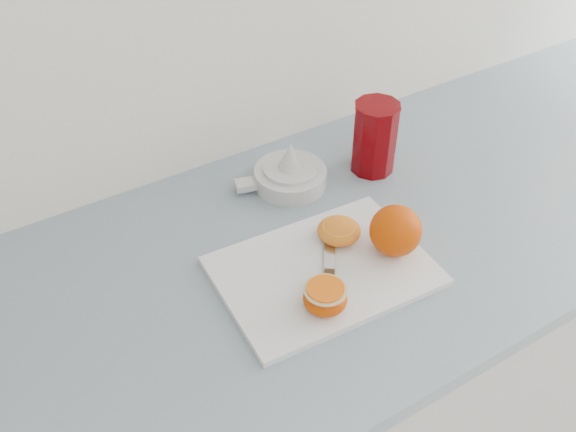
{
  "coord_description": "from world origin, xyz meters",
  "views": [
    {
      "loc": [
        -0.36,
        1.06,
        1.62
      ],
      "look_at": [
        0.04,
        1.72,
        0.96
      ],
      "focal_mm": 40.0,
      "sensor_mm": 36.0,
      "label": 1
    }
  ],
  "objects_px": {
    "cutting_board": "(324,271)",
    "red_tumbler": "(374,140)",
    "half_orange": "(325,298)",
    "citrus_juicer": "(290,174)",
    "counter": "(357,372)"
  },
  "relations": [
    {
      "from": "red_tumbler",
      "to": "half_orange",
      "type": "bearing_deg",
      "value": -137.87
    },
    {
      "from": "half_orange",
      "to": "citrus_juicer",
      "type": "relative_size",
      "value": 0.39
    },
    {
      "from": "half_orange",
      "to": "red_tumbler",
      "type": "height_order",
      "value": "red_tumbler"
    },
    {
      "from": "counter",
      "to": "cutting_board",
      "type": "xyz_separation_m",
      "value": [
        -0.15,
        -0.06,
        0.45
      ]
    },
    {
      "from": "cutting_board",
      "to": "citrus_juicer",
      "type": "relative_size",
      "value": 1.94
    },
    {
      "from": "counter",
      "to": "citrus_juicer",
      "type": "relative_size",
      "value": 14.26
    },
    {
      "from": "counter",
      "to": "red_tumbler",
      "type": "height_order",
      "value": "red_tumbler"
    },
    {
      "from": "citrus_juicer",
      "to": "half_orange",
      "type": "bearing_deg",
      "value": -112.16
    },
    {
      "from": "cutting_board",
      "to": "red_tumbler",
      "type": "bearing_deg",
      "value": 38.24
    },
    {
      "from": "half_orange",
      "to": "red_tumbler",
      "type": "xyz_separation_m",
      "value": [
        0.28,
        0.25,
        0.03
      ]
    },
    {
      "from": "counter",
      "to": "half_orange",
      "type": "xyz_separation_m",
      "value": [
        -0.19,
        -0.13,
        0.48
      ]
    },
    {
      "from": "cutting_board",
      "to": "red_tumbler",
      "type": "xyz_separation_m",
      "value": [
        0.24,
        0.19,
        0.06
      ]
    },
    {
      "from": "counter",
      "to": "red_tumbler",
      "type": "distance_m",
      "value": 0.53
    },
    {
      "from": "citrus_juicer",
      "to": "cutting_board",
      "type": "bearing_deg",
      "value": -108.53
    },
    {
      "from": "citrus_juicer",
      "to": "red_tumbler",
      "type": "height_order",
      "value": "red_tumbler"
    }
  ]
}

